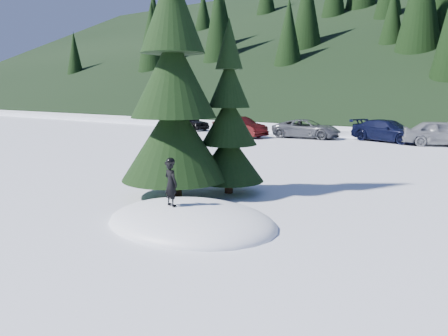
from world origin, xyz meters
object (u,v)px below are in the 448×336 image
Objects in this scene: car_0 at (189,122)px; car_3 at (388,131)px; car_2 at (307,129)px; car_4 at (443,133)px; spruce_tall at (173,87)px; child_skier at (171,183)px; spruce_short at (229,127)px; car_1 at (240,127)px.

car_0 is 16.16m from car_3.
car_4 is at bearing -93.54° from car_2.
car_0 is at bearing 130.44° from spruce_tall.
car_0 is 0.85× the size of car_2.
child_skier is (1.91, -2.17, -2.30)m from spruce_tall.
car_0 is (-16.50, 16.78, -1.43)m from spruce_short.
car_1 reaches higher than car_0.
car_0 is 0.92× the size of car_1.
car_3 is at bearing -86.97° from car_2.
car_2 is 0.96× the size of car_3.
car_3 is at bearing 88.14° from spruce_tall.
car_3 reaches higher than car_2.
child_skier is 0.23× the size of car_3.
spruce_short reaches higher than car_0.
spruce_tall is at bearing -39.47° from child_skier.
car_2 is at bearing 117.89° from car_3.
spruce_tall is 1.60× the size of spruce_short.
car_4 reaches higher than car_1.
car_3 is at bearing 91.20° from spruce_short.
spruce_tall reaches higher than child_skier.
car_4 is at bearing -68.48° from car_1.
car_1 is (6.66, -2.02, 0.04)m from car_0.
car_0 is (-17.41, 20.36, -0.35)m from child_skier.
car_1 reaches higher than car_3.
spruce_short is at bearing -162.34° from car_3.
spruce_tall is 1.85× the size of car_2.
car_2 is at bearing 77.91° from car_4.
spruce_tall is 7.90× the size of child_skier.
spruce_tall is at bearing -132.56° from car_0.
car_2 is at bearing -54.95° from car_1.
spruce_short is 17.78m from car_2.
child_skier is at bearing -160.12° from car_3.
car_2 is at bearing 104.15° from spruce_tall.
spruce_short is 17.83m from car_4.
car_0 is 0.82× the size of car_3.
car_3 is at bearing 67.27° from car_4.
car_3 is at bearing -62.58° from car_1.
child_skier is 21.49m from car_3.
car_1 is at bearing 85.35° from car_4.
car_2 is (-5.59, 16.81, -1.46)m from spruce_short.
car_3 is 1.08× the size of car_4.
spruce_short reaches higher than car_3.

